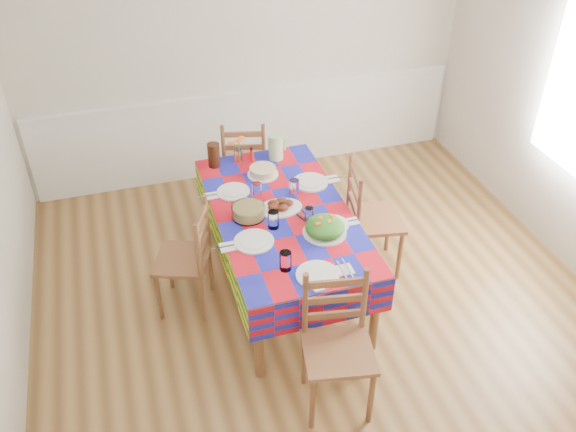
# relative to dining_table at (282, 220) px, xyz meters

# --- Properties ---
(room) EXTENTS (4.58, 5.08, 2.78)m
(room) POSITION_rel_dining_table_xyz_m (0.21, -0.60, 0.68)
(room) COLOR brown
(room) RESTS_ON ground
(wainscot) EXTENTS (4.41, 0.06, 0.92)m
(wainscot) POSITION_rel_dining_table_xyz_m (0.21, 1.89, -0.18)
(wainscot) COLOR white
(wainscot) RESTS_ON room
(dining_table) EXTENTS (1.04, 1.93, 0.75)m
(dining_table) POSITION_rel_dining_table_xyz_m (0.00, 0.00, 0.00)
(dining_table) COLOR brown
(dining_table) RESTS_ON room
(setting_near_head) EXTENTS (0.48, 0.32, 0.14)m
(setting_near_head) POSITION_rel_dining_table_xyz_m (-0.05, -0.74, 0.11)
(setting_near_head) COLOR white
(setting_near_head) RESTS_ON dining_table
(setting_left_near) EXTENTS (0.54, 0.32, 0.14)m
(setting_left_near) POSITION_rel_dining_table_xyz_m (-0.25, -0.26, 0.11)
(setting_left_near) COLOR white
(setting_left_near) RESTS_ON dining_table
(setting_left_far) EXTENTS (0.49, 0.29, 0.13)m
(setting_left_far) POSITION_rel_dining_table_xyz_m (-0.25, 0.33, 0.11)
(setting_left_far) COLOR white
(setting_left_far) RESTS_ON dining_table
(setting_right_near) EXTENTS (0.46, 0.26, 0.12)m
(setting_right_near) POSITION_rel_dining_table_xyz_m (0.26, -0.24, 0.11)
(setting_right_near) COLOR white
(setting_right_near) RESTS_ON dining_table
(setting_right_far) EXTENTS (0.56, 0.32, 0.14)m
(setting_right_far) POSITION_rel_dining_table_xyz_m (0.28, 0.27, 0.11)
(setting_right_far) COLOR white
(setting_right_far) RESTS_ON dining_table
(meat_platter) EXTENTS (0.35, 0.25, 0.07)m
(meat_platter) POSITION_rel_dining_table_xyz_m (-0.01, 0.04, 0.11)
(meat_platter) COLOR white
(meat_platter) RESTS_ON dining_table
(salad_platter) EXTENTS (0.33, 0.33, 0.14)m
(salad_platter) POSITION_rel_dining_table_xyz_m (0.22, -0.35, 0.14)
(salad_platter) COLOR white
(salad_platter) RESTS_ON dining_table
(pasta_bowl) EXTENTS (0.26, 0.26, 0.09)m
(pasta_bowl) POSITION_rel_dining_table_xyz_m (-0.27, 0.02, 0.13)
(pasta_bowl) COLOR white
(pasta_bowl) RESTS_ON dining_table
(cake) EXTENTS (0.26, 0.26, 0.07)m
(cake) POSITION_rel_dining_table_xyz_m (-0.00, 0.56, 0.12)
(cake) COLOR white
(cake) RESTS_ON dining_table
(serving_utensils) EXTENTS (0.14, 0.31, 0.01)m
(serving_utensils) POSITION_rel_dining_table_xyz_m (0.14, -0.10, 0.09)
(serving_utensils) COLOR black
(serving_utensils) RESTS_ON dining_table
(flower_vase) EXTENTS (0.16, 0.13, 0.25)m
(flower_vase) POSITION_rel_dining_table_xyz_m (-0.16, 0.81, 0.19)
(flower_vase) COLOR white
(flower_vase) RESTS_ON dining_table
(hot_sauce) EXTENTS (0.03, 0.03, 0.14)m
(hot_sauce) POSITION_rel_dining_table_xyz_m (-0.04, 0.81, 0.15)
(hot_sauce) COLOR red
(hot_sauce) RESTS_ON dining_table
(green_pitcher) EXTENTS (0.13, 0.13, 0.23)m
(green_pitcher) POSITION_rel_dining_table_xyz_m (0.18, 0.80, 0.20)
(green_pitcher) COLOR #A8D093
(green_pitcher) RESTS_ON dining_table
(tea_pitcher) EXTENTS (0.11, 0.11, 0.21)m
(tea_pitcher) POSITION_rel_dining_table_xyz_m (-0.36, 0.83, 0.19)
(tea_pitcher) COLOR black
(tea_pitcher) RESTS_ON dining_table
(name_card) EXTENTS (0.07, 0.02, 0.02)m
(name_card) POSITION_rel_dining_table_xyz_m (-0.02, -0.93, 0.09)
(name_card) COLOR white
(name_card) RESTS_ON dining_table
(chair_near) EXTENTS (0.52, 0.50, 1.02)m
(chair_near) POSITION_rel_dining_table_xyz_m (0.01, -1.21, -0.17)
(chair_near) COLOR brown
(chair_near) RESTS_ON room
(chair_far) EXTENTS (0.52, 0.50, 0.97)m
(chair_far) POSITION_rel_dining_table_xyz_m (-0.01, 1.21, -0.19)
(chair_far) COLOR brown
(chair_far) RESTS_ON room
(chair_left) EXTENTS (0.53, 0.54, 0.95)m
(chair_left) POSITION_rel_dining_table_xyz_m (-0.77, -0.02, -0.20)
(chair_left) COLOR brown
(chair_left) RESTS_ON room
(chair_right) EXTENTS (0.51, 0.53, 1.03)m
(chair_right) POSITION_rel_dining_table_xyz_m (0.76, 0.01, -0.16)
(chair_right) COLOR brown
(chair_right) RESTS_ON room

